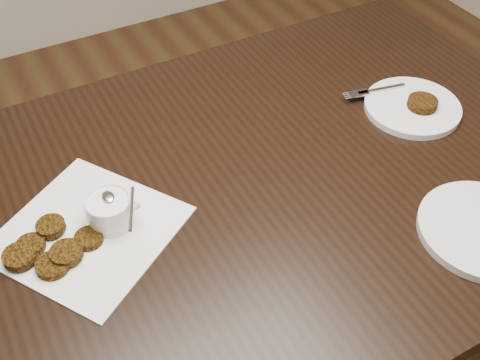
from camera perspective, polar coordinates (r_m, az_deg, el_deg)
name	(u,v)px	position (r m, az deg, el deg)	size (l,w,h in m)	color
table	(242,299)	(1.37, 0.21, -11.60)	(1.40, 0.90, 0.75)	black
napkin	(88,231)	(1.04, -14.71, -4.91)	(0.27, 0.27, 0.00)	white
sauce_ramekin	(107,199)	(1.00, -12.95, -1.81)	(0.11, 0.11, 0.11)	white
patty_cluster	(52,251)	(1.01, -18.03, -6.62)	(0.19, 0.19, 0.02)	#5D390C
plate_with_patty	(413,104)	(1.30, 16.66, 7.16)	(0.20, 0.20, 0.03)	silver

